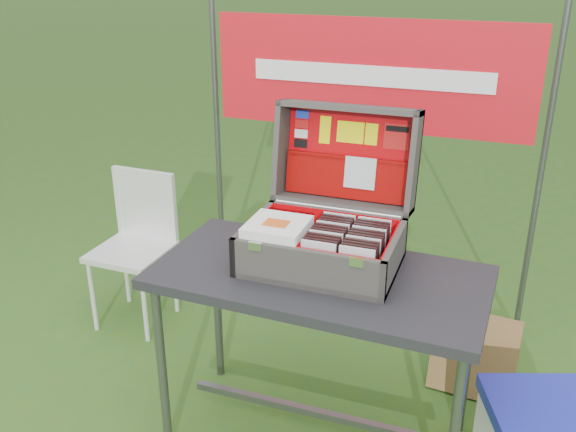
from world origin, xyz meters
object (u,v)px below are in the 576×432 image
at_px(table, 318,359).
at_px(suitcase, 327,194).
at_px(chair, 131,253).
at_px(cardboard_box, 474,355).

distance_m(table, suitcase, 0.67).
height_order(suitcase, chair, suitcase).
height_order(table, suitcase, suitcase).
bearing_deg(suitcase, chair, 160.73).
bearing_deg(table, cardboard_box, 44.29).
bearing_deg(cardboard_box, table, -131.77).
distance_m(suitcase, chair, 1.40).
height_order(chair, cardboard_box, chair).
bearing_deg(chair, cardboard_box, 1.47).
distance_m(chair, cardboard_box, 1.77).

